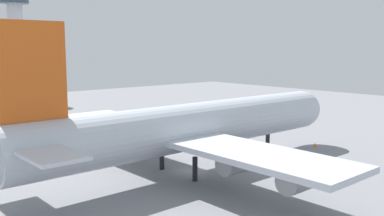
% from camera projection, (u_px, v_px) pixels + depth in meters
% --- Properties ---
extents(ground_plane, '(238.21, 238.21, 0.00)m').
position_uv_depth(ground_plane, '(192.00, 171.00, 61.85)').
color(ground_plane, gray).
extents(cargo_airplane, '(59.55, 52.65, 20.53)m').
position_uv_depth(cargo_airplane, '(192.00, 127.00, 60.91)').
color(cargo_airplane, silver).
rests_on(cargo_airplane, ground_plane).
extents(safety_cone_nose, '(0.57, 0.57, 0.82)m').
position_uv_depth(safety_cone_nose, '(315.00, 145.00, 77.02)').
color(safety_cone_nose, orange).
rests_on(safety_cone_nose, ground_plane).
extents(control_tower, '(9.19, 9.19, 36.50)m').
position_uv_depth(control_tower, '(16.00, 35.00, 142.92)').
color(control_tower, silver).
rests_on(control_tower, ground_plane).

